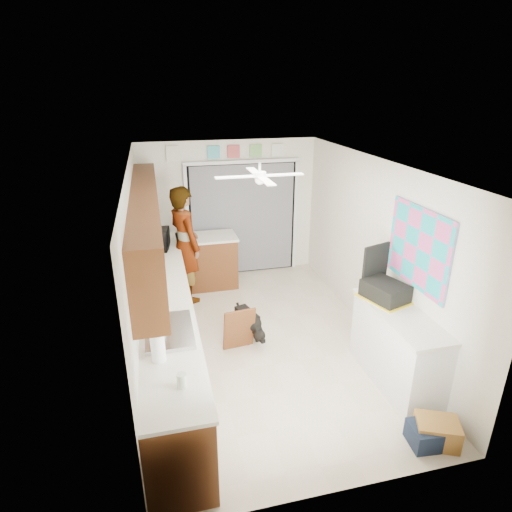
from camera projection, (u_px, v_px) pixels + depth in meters
floor at (263, 341)px, 6.08m from camera, size 5.00×5.00×0.00m
ceiling at (264, 164)px, 5.14m from camera, size 5.00×5.00×0.00m
wall_back at (229, 210)px, 7.86m from camera, size 3.20×0.00×3.20m
wall_front at (343, 378)px, 3.36m from camera, size 3.20×0.00×3.20m
wall_left at (138, 272)px, 5.26m from camera, size 0.00×5.00×5.00m
wall_right at (374, 250)px, 5.96m from camera, size 0.00×5.00×5.00m
left_base_cabinets at (167, 325)px, 5.62m from camera, size 0.60×4.80×0.90m
left_countertop at (165, 293)px, 5.45m from camera, size 0.62×4.80×0.04m
upper_cabinets at (147, 223)px, 5.27m from camera, size 0.32×4.00×0.80m
sink_basin at (169, 332)px, 4.54m from camera, size 0.50×0.76×0.06m
faucet at (150, 326)px, 4.46m from camera, size 0.03×0.03×0.22m
peninsula_base at (208, 262)px, 7.60m from camera, size 1.00×0.60×0.90m
peninsula_top at (206, 237)px, 7.43m from camera, size 1.04×0.64×0.04m
back_opening_recess at (243, 219)px, 7.97m from camera, size 2.00×0.06×2.10m
curtain_panel at (243, 220)px, 7.93m from camera, size 1.90×0.03×2.05m
door_trim_left at (188, 224)px, 7.71m from camera, size 0.06×0.04×2.10m
door_trim_right at (295, 216)px, 8.16m from camera, size 0.06×0.04×2.10m
door_trim_head at (242, 162)px, 7.54m from camera, size 2.10×0.04×0.06m
header_frame_1 at (214, 152)px, 7.39m from camera, size 0.22×0.02×0.22m
header_frame_2 at (234, 152)px, 7.46m from camera, size 0.22×0.02×0.22m
header_frame_3 at (256, 151)px, 7.55m from camera, size 0.22×0.02×0.22m
header_frame_4 at (278, 150)px, 7.64m from camera, size 0.22×0.02×0.22m
route66_sign at (173, 154)px, 7.23m from camera, size 0.22×0.02×0.26m
right_counter_base at (397, 349)px, 5.12m from camera, size 0.50×1.40×0.90m
right_counter_top at (401, 314)px, 4.95m from camera, size 0.54×1.44×0.04m
abstract_painting at (418, 248)px, 4.91m from camera, size 0.03×1.15×0.95m
ceiling_fan at (260, 176)px, 5.39m from camera, size 1.14×1.14×0.24m
microwave at (157, 240)px, 6.83m from camera, size 0.42×0.57×0.29m
soap_bottle at (159, 317)px, 4.55m from camera, size 0.16×0.16×0.30m
jar_b at (182, 381)px, 3.71m from camera, size 0.11×0.11×0.13m
paper_towel_roll at (158, 347)px, 4.04m from camera, size 0.16×0.16×0.29m
suitcase at (385, 291)px, 5.21m from camera, size 0.53×0.61×0.22m
suitcase_rim at (384, 299)px, 5.25m from camera, size 0.60×0.69×0.02m
suitcase_lid at (376, 263)px, 5.38m from camera, size 0.41×0.16×0.50m
cardboard_box at (437, 432)px, 4.32m from camera, size 0.51×0.46×0.26m
navy_crate at (428, 435)px, 4.31m from camera, size 0.39×0.34×0.22m
cabinet_door_panel at (239, 329)px, 5.77m from camera, size 0.45×0.21×0.64m
man at (185, 245)px, 6.94m from camera, size 0.71×0.83×1.94m
dog at (247, 323)px, 6.07m from camera, size 0.43×0.66×0.48m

